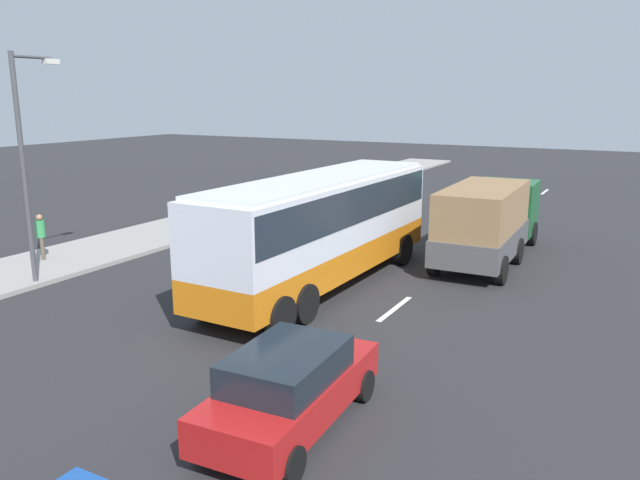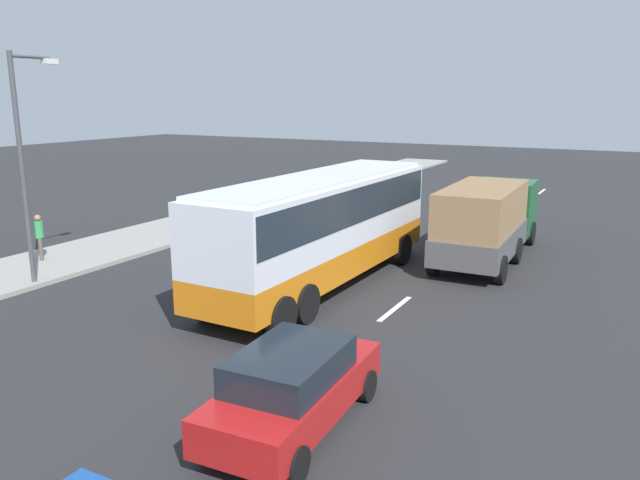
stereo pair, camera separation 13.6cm
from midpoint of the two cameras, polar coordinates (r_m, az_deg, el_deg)
ground_plane at (r=19.81m, az=-1.44°, el=-4.56°), size 120.00×120.00×0.00m
sidewalk_curb at (r=25.73m, az=-20.03°, el=-1.02°), size 80.00×4.00×0.15m
lane_centreline at (r=20.93m, az=10.26°, el=-3.78°), size 45.31×0.16×0.01m
coach_bus at (r=19.53m, az=0.38°, el=1.92°), size 11.00×2.92×3.59m
cargo_truck at (r=23.85m, az=15.48°, el=1.98°), size 7.99×2.70×2.91m
car_red_compact at (r=11.66m, az=-2.42°, el=-13.32°), size 4.45×2.05×1.60m
pedestrian_near_curb at (r=24.74m, az=-24.20°, el=0.55°), size 0.32×0.32×1.68m
street_lamp at (r=21.54m, az=-25.28°, el=7.22°), size 1.72×0.24×7.19m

